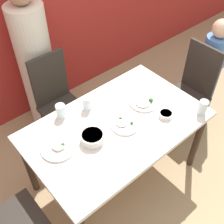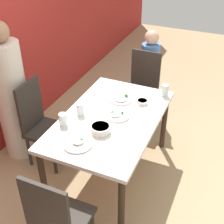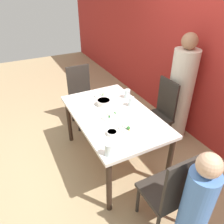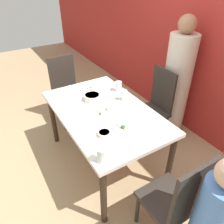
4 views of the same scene
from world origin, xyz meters
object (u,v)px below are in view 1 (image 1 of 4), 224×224
at_px(bowl_curry, 92,137).
at_px(plate_rice_adult, 124,124).
at_px(chair_child_spot, 191,89).
at_px(person_child, 208,74).
at_px(chair_adult_spot, 58,100).
at_px(person_adult, 37,67).
at_px(glass_water_tall, 87,103).

xyz_separation_m(bowl_curry, plate_rice_adult, (0.29, -0.04, -0.02)).
xyz_separation_m(chair_child_spot, bowl_curry, (-1.32, -0.04, 0.28)).
relative_size(person_child, plate_rice_adult, 5.25).
relative_size(chair_adult_spot, person_adult, 0.62).
bearing_deg(plate_rice_adult, chair_child_spot, 4.65).
bearing_deg(chair_child_spot, person_adult, -133.85).
bearing_deg(chair_child_spot, plate_rice_adult, -85.35).
bearing_deg(bowl_curry, chair_adult_spot, 77.73).
relative_size(person_adult, glass_water_tall, 13.03).
relative_size(bowl_curry, glass_water_tall, 1.50).
bearing_deg(chair_child_spot, person_child, 90.00).
bearing_deg(bowl_curry, chair_child_spot, 1.72).
xyz_separation_m(person_adult, bowl_curry, (-0.18, -1.14, 0.06)).
height_order(plate_rice_adult, glass_water_tall, glass_water_tall).
relative_size(chair_child_spot, person_child, 0.83).
bearing_deg(chair_adult_spot, person_adult, 90.00).
relative_size(chair_adult_spot, glass_water_tall, 8.07).
distance_m(chair_adult_spot, bowl_curry, 0.87).
relative_size(chair_child_spot, glass_water_tall, 8.07).
xyz_separation_m(person_child, plate_rice_adult, (-1.32, -0.08, 0.20)).
distance_m(chair_adult_spot, person_child, 1.62).
xyz_separation_m(person_adult, plate_rice_adult, (0.11, -1.19, 0.03)).
bearing_deg(chair_child_spot, glass_water_tall, -103.10).
bearing_deg(chair_adult_spot, person_child, -28.28).
bearing_deg(person_child, bowl_curry, -178.58).
relative_size(chair_adult_spot, person_child, 0.83).
relative_size(chair_adult_spot, plate_rice_adult, 4.34).
xyz_separation_m(chair_child_spot, person_adult, (-1.15, 1.10, 0.22)).
xyz_separation_m(chair_adult_spot, glass_water_tall, (0.01, -0.50, 0.30)).
bearing_deg(glass_water_tall, person_child, -10.59).
bearing_deg(plate_rice_adult, person_child, 3.67).
relative_size(bowl_curry, plate_rice_adult, 0.80).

